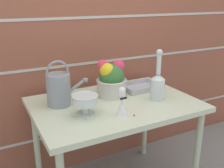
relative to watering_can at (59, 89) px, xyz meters
The scene contains 9 objects.
brick_wall 0.56m from the watering_can, 45.83° to the left, with size 3.60×0.08×2.20m.
patio_table 0.41m from the watering_can, 20.26° to the right, with size 1.11×0.77×0.74m.
watering_can is the anchor object (origin of this frame).
crystal_pedestal_bowl 0.25m from the watering_can, 68.29° to the right, with size 0.16×0.16×0.13m.
flower_planter 0.38m from the watering_can, ahead, with size 0.23×0.23×0.27m.
glass_decanter 0.67m from the watering_can, 19.16° to the right, with size 0.10×0.10×0.36m.
figurine_vase 0.44m from the watering_can, 49.43° to the right, with size 0.08×0.08×0.18m.
wire_tray 0.67m from the watering_can, ahead, with size 0.29×0.21×0.04m.
fallen_petal 0.53m from the watering_can, 47.98° to the right, with size 0.01×0.01×0.01m.
Camera 1 is at (-0.79, -1.48, 1.43)m, focal length 42.00 mm.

